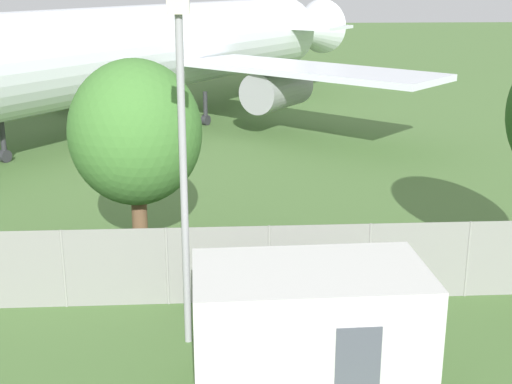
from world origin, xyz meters
TOP-DOWN VIEW (x-y plane):
  - perimeter_fence at (-0.00, 9.50)m, footprint 56.07×0.07m
  - airplane at (-2.08, 32.70)m, footprint 28.39×35.75m
  - portable_cabin at (3.03, 5.55)m, footprint 4.61×2.69m
  - tree_left_of_cabin at (-0.95, 12.50)m, footprint 3.71×3.71m
  - light_mast at (0.56, 7.55)m, footprint 0.44×0.44m

SIDE VIEW (x-z plane):
  - perimeter_fence at x=0.00m, z-range 0.00..2.04m
  - portable_cabin at x=3.03m, z-range 0.00..2.55m
  - tree_left_of_cabin at x=-0.95m, z-range 0.85..6.69m
  - airplane at x=-2.08m, z-range -2.58..10.79m
  - light_mast at x=0.56m, z-range 0.86..8.45m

